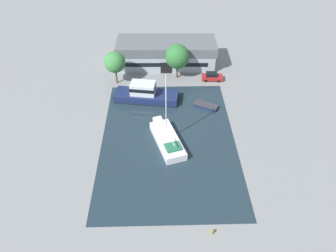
{
  "coord_description": "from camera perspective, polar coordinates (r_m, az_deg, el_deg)",
  "views": [
    {
      "loc": [
        -1.06,
        -39.03,
        35.53
      ],
      "look_at": [
        0.0,
        2.37,
        1.0
      ],
      "focal_mm": 35.0,
      "sensor_mm": 36.0,
      "label": 1
    }
  ],
  "objects": [
    {
      "name": "mooring_bollard",
      "position": [
        41.88,
        7.7,
        -17.76
      ],
      "size": [
        0.33,
        0.33,
        0.77
      ],
      "color": "olive",
      "rests_on": "ground"
    },
    {
      "name": "warehouse_building",
      "position": [
        71.82,
        -0.3,
        12.62
      ],
      "size": [
        21.09,
        8.45,
        5.34
      ],
      "rotation": [
        0.0,
        0.0,
        -0.02
      ],
      "color": "#99A8B2",
      "rests_on": "ground"
    },
    {
      "name": "ground_plane",
      "position": [
        52.79,
        0.07,
        -2.48
      ],
      "size": [
        440.0,
        440.0,
        0.0
      ],
      "primitive_type": "plane",
      "color": "gray"
    },
    {
      "name": "parked_car",
      "position": [
        67.58,
        7.67,
        8.55
      ],
      "size": [
        4.22,
        2.02,
        1.64
      ],
      "rotation": [
        0.0,
        0.0,
        4.65
      ],
      "color": "maroon",
      "rests_on": "ground"
    },
    {
      "name": "motor_cruiser",
      "position": [
        61.08,
        -3.96,
        5.6
      ],
      "size": [
        12.26,
        5.67,
        3.55
      ],
      "rotation": [
        0.0,
        0.0,
        1.42
      ],
      "color": "#19234C",
      "rests_on": "water_canal"
    },
    {
      "name": "quay_tree_near_building",
      "position": [
        66.03,
        1.63,
        11.99
      ],
      "size": [
        4.83,
        4.83,
        7.14
      ],
      "color": "brown",
      "rests_on": "ground"
    },
    {
      "name": "small_dinghy",
      "position": [
        59.96,
        6.62,
        3.53
      ],
      "size": [
        4.63,
        3.56,
        0.56
      ],
      "rotation": [
        0.0,
        0.0,
        1.08
      ],
      "color": "#19234C",
      "rests_on": "water_canal"
    },
    {
      "name": "sailboat_moored",
      "position": [
        51.84,
        -0.15,
        -2.34
      ],
      "size": [
        5.79,
        10.47,
        12.25
      ],
      "rotation": [
        0.0,
        0.0,
        0.3
      ],
      "color": "white",
      "rests_on": "water_canal"
    },
    {
      "name": "water_canal",
      "position": [
        52.79,
        0.07,
        -2.48
      ],
      "size": [
        21.34,
        31.54,
        0.01
      ],
      "primitive_type": "cube",
      "color": "#1E2D38",
      "rests_on": "ground"
    },
    {
      "name": "quay_tree_by_water",
      "position": [
        64.99,
        -9.26,
        10.9
      ],
      "size": [
        4.14,
        4.14,
        6.72
      ],
      "color": "brown",
      "rests_on": "ground"
    }
  ]
}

